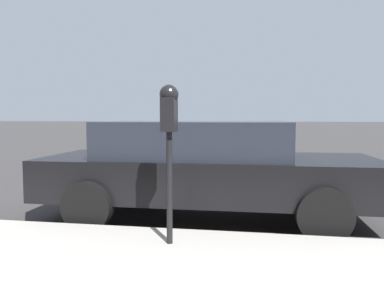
# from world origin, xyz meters

# --- Properties ---
(ground_plane) EXTENTS (220.00, 220.00, 0.00)m
(ground_plane) POSITION_xyz_m (0.00, 0.00, 0.00)
(ground_plane) COLOR #3D3A3A
(parking_meter) EXTENTS (0.21, 0.19, 1.61)m
(parking_meter) POSITION_xyz_m (-2.70, 0.03, 1.38)
(parking_meter) COLOR black
(parking_meter) RESTS_ON sidewalk
(car_black) EXTENTS (2.03, 4.64, 1.37)m
(car_black) POSITION_xyz_m (-1.10, -0.11, 0.74)
(car_black) COLOR black
(car_black) RESTS_ON ground_plane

